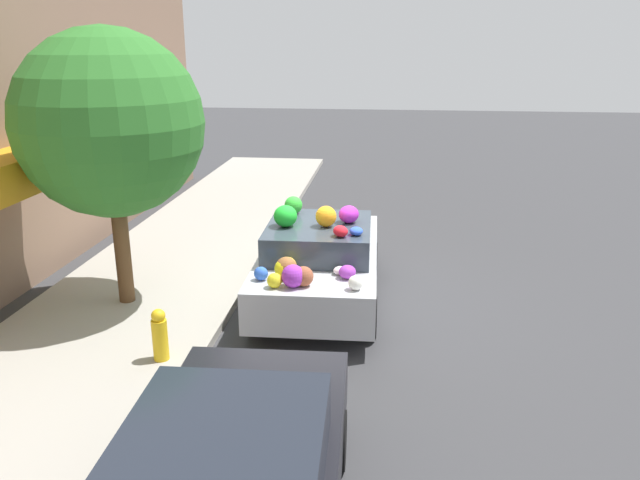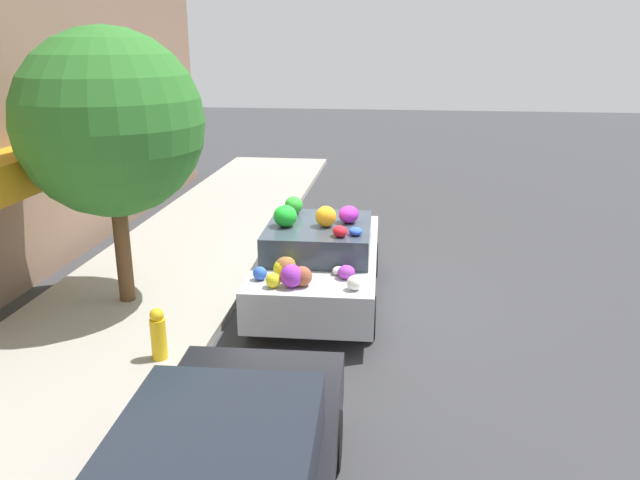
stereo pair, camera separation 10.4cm
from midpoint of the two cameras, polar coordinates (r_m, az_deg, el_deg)
ground_plane at (r=10.29m, az=-0.79°, el=-5.49°), size 60.00×60.00×0.00m
sidewalk_curb at (r=10.94m, az=-14.97°, el=-4.27°), size 24.00×3.20×0.14m
street_tree at (r=9.69m, az=-18.34°, el=10.06°), size 2.74×2.74×4.15m
fire_hydrant at (r=8.31m, az=-14.21°, el=-8.33°), size 0.20×0.20×0.70m
art_car at (r=9.95m, az=0.22°, el=-1.76°), size 4.04×1.92×1.68m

